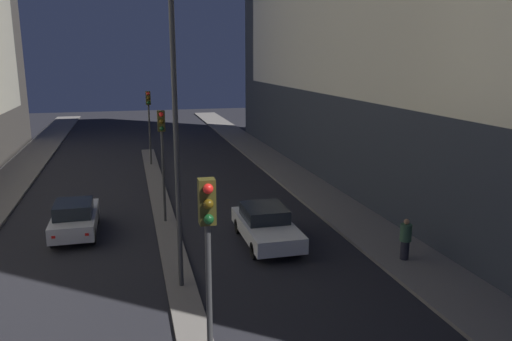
% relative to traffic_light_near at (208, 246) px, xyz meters
% --- Properties ---
extents(median_strip, '(0.95, 33.60, 0.14)m').
position_rel_traffic_light_near_xyz_m(median_strip, '(0.00, 14.09, -3.70)').
color(median_strip, '#66605B').
rests_on(median_strip, ground).
extents(traffic_light_near, '(0.32, 0.42, 4.97)m').
position_rel_traffic_light_near_xyz_m(traffic_light_near, '(0.00, 0.00, 0.00)').
color(traffic_light_near, '#383838').
rests_on(traffic_light_near, median_strip).
extents(traffic_light_mid, '(0.32, 0.42, 4.97)m').
position_rel_traffic_light_near_xyz_m(traffic_light_mid, '(0.00, 12.61, 0.00)').
color(traffic_light_mid, '#383838').
rests_on(traffic_light_mid, median_strip).
extents(traffic_light_far, '(0.32, 0.42, 4.97)m').
position_rel_traffic_light_near_xyz_m(traffic_light_far, '(0.00, 25.11, 0.00)').
color(traffic_light_far, '#383838').
rests_on(traffic_light_far, median_strip).
extents(street_lamp, '(0.50, 0.50, 9.52)m').
position_rel_traffic_light_near_xyz_m(street_lamp, '(0.00, 5.96, 2.55)').
color(street_lamp, '#383838').
rests_on(street_lamp, median_strip).
extents(car_left_lane, '(1.74, 4.10, 1.51)m').
position_rel_traffic_light_near_xyz_m(car_left_lane, '(-3.78, 12.12, -3.01)').
color(car_left_lane, '#B2B2B7').
rests_on(car_left_lane, ground).
extents(car_right_lane, '(1.93, 4.57, 1.45)m').
position_rel_traffic_light_near_xyz_m(car_right_lane, '(3.78, 9.29, -3.03)').
color(car_right_lane, silver).
rests_on(car_right_lane, ground).
extents(pedestrian_on_right_sidewalk, '(0.42, 0.42, 1.54)m').
position_rel_traffic_light_near_xyz_m(pedestrian_on_right_sidewalk, '(8.16, 6.10, -2.85)').
color(pedestrian_on_right_sidewalk, black).
rests_on(pedestrian_on_right_sidewalk, sidewalk_right).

